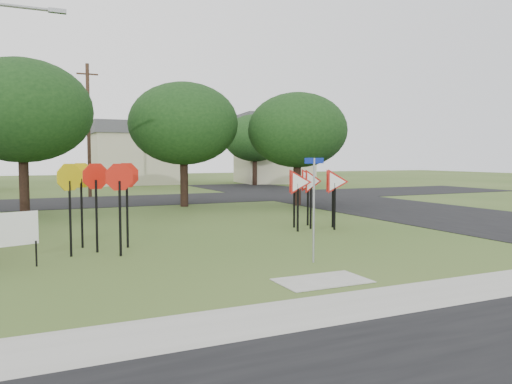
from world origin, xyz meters
The scene contains 18 objects.
ground centered at (0.00, 0.00, 0.00)m, with size 140.00×140.00×0.00m, color #3B5620.
sidewalk centered at (0.00, -4.20, 0.01)m, with size 30.00×1.60×0.02m, color #9E9E95.
planting_strip centered at (0.00, -5.40, 0.01)m, with size 30.00×0.80×0.02m, color #3B5620.
street_right centered at (12.00, 10.00, 0.01)m, with size 8.00×50.00×0.02m, color black.
street_far centered at (0.00, 20.00, 0.01)m, with size 60.00×8.00×0.02m, color black.
curb_pad centered at (0.00, -2.40, 0.01)m, with size 2.00×1.20×0.02m, color #9E9E95.
street_name_sign centered at (0.84, -0.63, 1.57)m, with size 0.56×0.05×2.71m.
stop_sign_cluster centered at (-3.99, 3.18, 1.90)m, with size 2.40×1.83×2.58m.
yield_sign_cluster centered at (4.20, 4.74, 1.71)m, with size 2.94×1.93×2.32m.
info_board centered at (-6.15, 1.86, 0.92)m, with size 1.06×0.40×1.38m.
far_pole_a centered at (-2.00, 24.00, 4.60)m, with size 1.40×0.24×9.00m.
far_pole_b centered at (6.00, 28.00, 4.35)m, with size 1.40×0.24×8.50m.
house_mid centered at (4.00, 40.00, 3.15)m, with size 8.40×8.40×6.20m.
house_right centered at (18.00, 36.00, 3.65)m, with size 8.30×8.30×7.20m.
tree_near_left centered at (-6.00, 14.00, 4.86)m, with size 6.40×6.40×7.27m.
tree_near_mid centered at (2.00, 15.00, 4.54)m, with size 6.00×6.00×6.80m.
tree_near_right centered at (8.00, 13.00, 4.22)m, with size 5.60×5.60×6.33m.
tree_far_right centered at (14.00, 32.00, 4.54)m, with size 6.00×6.00×6.80m.
Camera 1 is at (-5.82, -11.60, 2.73)m, focal length 35.00 mm.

